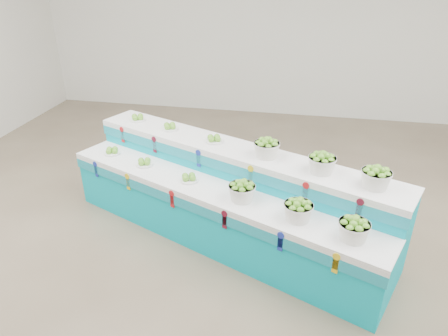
# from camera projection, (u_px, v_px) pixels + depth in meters

# --- Properties ---
(ground) EXTENTS (10.00, 10.00, 0.00)m
(ground) POSITION_uv_depth(u_px,v_px,m) (250.00, 271.00, 4.34)
(ground) COLOR brown
(ground) RESTS_ON ground
(back_wall) EXTENTS (10.00, 0.00, 10.00)m
(back_wall) POSITION_uv_depth(u_px,v_px,m) (289.00, 14.00, 7.78)
(back_wall) COLOR silver
(back_wall) RESTS_ON ground
(display_stand) EXTENTS (4.02, 2.50, 1.02)m
(display_stand) POSITION_uv_depth(u_px,v_px,m) (224.00, 196.00, 4.71)
(display_stand) COLOR #05AEC5
(display_stand) RESTS_ON ground
(plate_lower_left) EXTENTS (0.27, 0.27, 0.09)m
(plate_lower_left) POSITION_uv_depth(u_px,v_px,m) (112.00, 151.00, 5.20)
(plate_lower_left) COLOR white
(plate_lower_left) RESTS_ON display_stand
(plate_lower_mid) EXTENTS (0.27, 0.27, 0.09)m
(plate_lower_mid) POSITION_uv_depth(u_px,v_px,m) (144.00, 162.00, 4.92)
(plate_lower_mid) COLOR white
(plate_lower_mid) RESTS_ON display_stand
(plate_lower_right) EXTENTS (0.27, 0.27, 0.09)m
(plate_lower_right) POSITION_uv_depth(u_px,v_px,m) (189.00, 177.00, 4.57)
(plate_lower_right) COLOR white
(plate_lower_right) RESTS_ON display_stand
(basket_lower_left) EXTENTS (0.37, 0.37, 0.21)m
(basket_lower_left) POSITION_uv_depth(u_px,v_px,m) (242.00, 191.00, 4.19)
(basket_lower_left) COLOR silver
(basket_lower_left) RESTS_ON display_stand
(basket_lower_mid) EXTENTS (0.37, 0.37, 0.21)m
(basket_lower_mid) POSITION_uv_depth(u_px,v_px,m) (298.00, 210.00, 3.87)
(basket_lower_mid) COLOR silver
(basket_lower_mid) RESTS_ON display_stand
(basket_lower_right) EXTENTS (0.37, 0.37, 0.21)m
(basket_lower_right) POSITION_uv_depth(u_px,v_px,m) (354.00, 229.00, 3.60)
(basket_lower_right) COLOR silver
(basket_lower_right) RESTS_ON display_stand
(plate_upper_left) EXTENTS (0.27, 0.27, 0.09)m
(plate_upper_left) POSITION_uv_depth(u_px,v_px,m) (137.00, 117.00, 5.42)
(plate_upper_left) COLOR white
(plate_upper_left) RESTS_ON display_stand
(plate_upper_mid) EXTENTS (0.27, 0.27, 0.09)m
(plate_upper_mid) POSITION_uv_depth(u_px,v_px,m) (170.00, 126.00, 5.14)
(plate_upper_mid) COLOR white
(plate_upper_mid) RESTS_ON display_stand
(plate_upper_right) EXTENTS (0.27, 0.27, 0.09)m
(plate_upper_right) POSITION_uv_depth(u_px,v_px,m) (214.00, 138.00, 4.79)
(plate_upper_right) COLOR white
(plate_upper_right) RESTS_ON display_stand
(basket_upper_left) EXTENTS (0.37, 0.37, 0.21)m
(basket_upper_left) POSITION_uv_depth(u_px,v_px,m) (267.00, 148.00, 4.41)
(basket_upper_left) COLOR silver
(basket_upper_left) RESTS_ON display_stand
(basket_upper_mid) EXTENTS (0.37, 0.37, 0.21)m
(basket_upper_mid) POSITION_uv_depth(u_px,v_px,m) (322.00, 163.00, 4.09)
(basket_upper_mid) COLOR silver
(basket_upper_mid) RESTS_ON display_stand
(basket_upper_right) EXTENTS (0.37, 0.37, 0.21)m
(basket_upper_right) POSITION_uv_depth(u_px,v_px,m) (376.00, 177.00, 3.82)
(basket_upper_right) COLOR silver
(basket_upper_right) RESTS_ON display_stand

